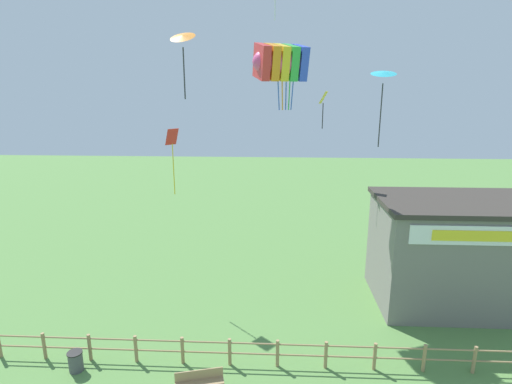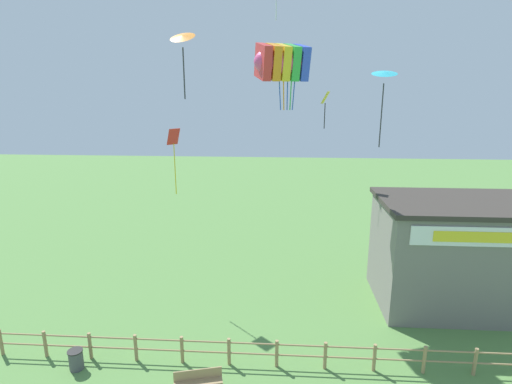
# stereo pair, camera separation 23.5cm
# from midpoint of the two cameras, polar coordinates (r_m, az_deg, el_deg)

# --- Properties ---
(wooden_fence) EXTENTS (21.53, 0.14, 1.19)m
(wooden_fence) POSITION_cam_midpoint_polar(r_m,az_deg,el_deg) (17.41, -0.78, -21.76)
(wooden_fence) COLOR #9E7F56
(wooden_fence) RESTS_ON ground_plane
(seaside_building) EXTENTS (8.13, 5.38, 5.60)m
(seaside_building) POSITION_cam_midpoint_polar(r_m,az_deg,el_deg) (23.23, 26.31, -7.66)
(seaside_building) COLOR slate
(seaside_building) RESTS_ON ground_plane
(park_bench_near_fence) EXTENTS (1.83, 0.82, 0.89)m
(park_bench_near_fence) POSITION_cam_midpoint_polar(r_m,az_deg,el_deg) (16.45, -8.54, -25.18)
(park_bench_near_fence) COLOR #9E7F56
(park_bench_near_fence) RESTS_ON ground_plane
(trash_bin) EXTENTS (0.60, 0.60, 0.83)m
(trash_bin) POSITION_cam_midpoint_polar(r_m,az_deg,el_deg) (18.80, -24.71, -21.12)
(trash_bin) COLOR #4C4C51
(trash_bin) RESTS_ON ground_plane
(kite_rainbow_parafoil) EXTENTS (3.37, 2.75, 3.31)m
(kite_rainbow_parafoil) POSITION_cam_midpoint_polar(r_m,az_deg,el_deg) (21.04, 3.18, 18.05)
(kite_rainbow_parafoil) COLOR #E54C8C
(kite_red_diamond) EXTENTS (0.68, 0.70, 3.44)m
(kite_red_diamond) POSITION_cam_midpoint_polar(r_m,az_deg,el_deg) (21.04, -12.15, 6.03)
(kite_red_diamond) COLOR red
(kite_cyan_delta) EXTENTS (1.16, 1.15, 3.22)m
(kite_cyan_delta) POSITION_cam_midpoint_polar(r_m,az_deg,el_deg) (17.74, 17.37, 15.54)
(kite_cyan_delta) COLOR #2DB2C6
(kite_yellow_diamond) EXTENTS (0.54, 0.64, 2.07)m
(kite_yellow_diamond) POSITION_cam_midpoint_polar(r_m,az_deg,el_deg) (23.35, 9.28, 12.42)
(kite_yellow_diamond) COLOR yellow
(kite_orange_delta) EXTENTS (1.08, 1.02, 2.42)m
(kite_orange_delta) POSITION_cam_midpoint_polar(r_m,az_deg,el_deg) (15.46, -10.89, 20.67)
(kite_orange_delta) COLOR orange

